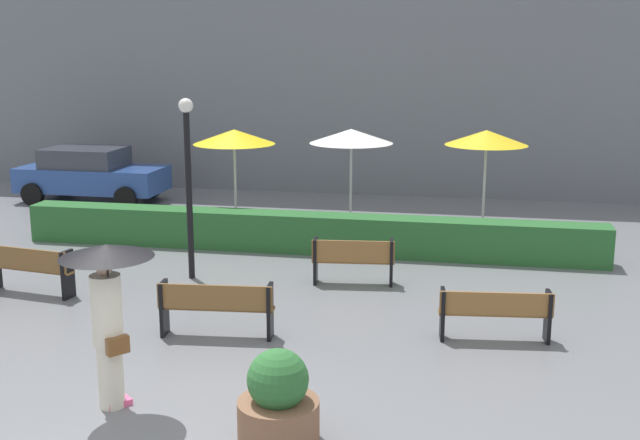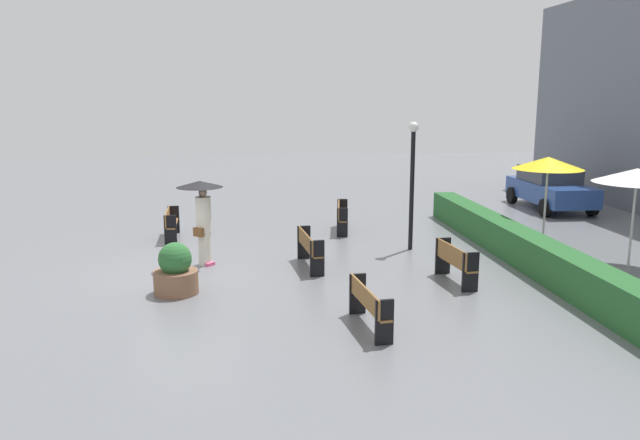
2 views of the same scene
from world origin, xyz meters
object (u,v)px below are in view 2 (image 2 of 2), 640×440
(patio_umbrella_yellow, at_px, (548,163))
(pedestrian_with_umbrella, at_px, (202,208))
(bench_back_row, at_px, (454,261))
(bench_far_left, at_px, (341,214))
(lamp_post, at_px, (412,171))
(bench_near_left, at_px, (171,222))
(bench_far_right, at_px, (368,303))
(parked_car, at_px, (550,187))
(planter_pot, at_px, (176,272))
(bench_mid_center, at_px, (309,247))
(patio_umbrella_white, at_px, (637,176))

(patio_umbrella_yellow, bearing_deg, pedestrian_with_umbrella, -82.17)
(bench_back_row, bearing_deg, bench_far_left, -163.14)
(lamp_post, bearing_deg, bench_far_left, -148.75)
(bench_near_left, bearing_deg, pedestrian_with_umbrella, 20.27)
(bench_far_left, bearing_deg, bench_near_left, -85.23)
(bench_far_right, distance_m, pedestrian_with_umbrella, 5.89)
(bench_far_left, relative_size, parked_car, 0.43)
(bench_far_right, xyz_separation_m, lamp_post, (-5.79, 2.32, 1.70))
(patio_umbrella_yellow, bearing_deg, parked_car, 152.00)
(planter_pot, relative_size, patio_umbrella_yellow, 0.45)
(bench_back_row, relative_size, patio_umbrella_yellow, 0.64)
(bench_far_left, bearing_deg, bench_back_row, 16.86)
(pedestrian_with_umbrella, bearing_deg, bench_far_right, 34.49)
(bench_mid_center, relative_size, bench_near_left, 1.08)
(bench_far_left, distance_m, patio_umbrella_white, 8.38)
(bench_back_row, distance_m, patio_umbrella_yellow, 5.51)
(parked_car, bearing_deg, patio_umbrella_white, -13.13)
(bench_back_row, xyz_separation_m, bench_far_left, (-5.76, -1.74, 0.02))
(bench_far_right, bearing_deg, patio_umbrella_yellow, 133.87)
(pedestrian_with_umbrella, bearing_deg, planter_pot, -11.09)
(bench_back_row, height_order, lamp_post, lamp_post)
(bench_mid_center, bearing_deg, parked_car, 125.78)
(bench_near_left, distance_m, pedestrian_with_umbrella, 3.49)
(pedestrian_with_umbrella, distance_m, patio_umbrella_yellow, 9.77)
(bench_far_left, distance_m, patio_umbrella_yellow, 6.29)
(bench_near_left, xyz_separation_m, bench_far_left, (-0.43, 5.21, 0.02))
(lamp_post, bearing_deg, patio_umbrella_white, 64.34)
(bench_back_row, distance_m, bench_far_left, 6.02)
(bench_far_left, xyz_separation_m, patio_umbrella_yellow, (2.25, 5.59, 1.78))
(bench_far_left, relative_size, lamp_post, 0.51)
(planter_pot, relative_size, parked_car, 0.27)
(bench_back_row, distance_m, lamp_post, 3.60)
(bench_near_left, height_order, pedestrian_with_umbrella, pedestrian_with_umbrella)
(bench_back_row, bearing_deg, bench_mid_center, -117.90)
(pedestrian_with_umbrella, bearing_deg, lamp_post, 100.19)
(bench_mid_center, distance_m, bench_near_left, 5.24)
(lamp_post, relative_size, patio_umbrella_yellow, 1.41)
(bench_mid_center, bearing_deg, bench_back_row, 62.10)
(bench_back_row, relative_size, bench_far_right, 0.91)
(bench_near_left, relative_size, parked_car, 0.40)
(planter_pot, bearing_deg, patio_umbrella_white, 94.57)
(pedestrian_with_umbrella, relative_size, lamp_post, 0.61)
(bench_far_right, bearing_deg, bench_mid_center, -171.10)
(parked_car, bearing_deg, planter_pot, -55.53)
(bench_far_left, height_order, lamp_post, lamp_post)
(patio_umbrella_yellow, xyz_separation_m, parked_car, (-5.25, 2.79, -1.50))
(bench_mid_center, height_order, patio_umbrella_yellow, patio_umbrella_yellow)
(lamp_post, distance_m, patio_umbrella_white, 5.52)
(bench_mid_center, relative_size, patio_umbrella_white, 0.74)
(patio_umbrella_white, bearing_deg, pedestrian_with_umbrella, -97.44)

